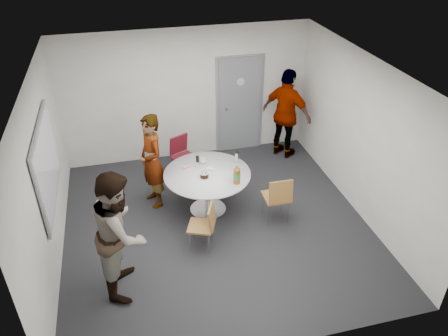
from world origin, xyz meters
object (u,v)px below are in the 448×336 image
object	(u,v)px
person_main	(152,161)
person_left	(120,232)
whiteboard	(47,164)
table	(209,178)
chair_near_right	(278,196)
door	(240,105)
chair_near_left	(205,223)
person_right	(287,114)
chair_far	(182,153)

from	to	relation	value
person_main	person_left	distance (m)	1.96
whiteboard	table	size ratio (longest dim) A/B	1.29
chair_near_right	door	bearing A→B (deg)	89.01
chair_near_left	person_left	distance (m)	1.41
whiteboard	chair_near_left	xyz separation A→B (m)	(2.18, -0.70, -0.97)
person_main	door	bearing A→B (deg)	111.22
chair_near_left	person_right	world-z (taller)	person_right
table	chair_far	distance (m)	1.26
door	person_main	size ratio (longest dim) A/B	1.23
table	person_main	xyz separation A→B (m)	(-0.91, 0.47, 0.20)
door	chair_near_left	size ratio (longest dim) A/B	2.68
person_right	chair_near_left	bearing A→B (deg)	100.22
table	person_right	bearing A→B (deg)	37.78
whiteboard	person_right	size ratio (longest dim) A/B	1.00
chair_near_right	chair_far	xyz separation A→B (m)	(-1.30, 1.82, -0.01)
person_main	person_right	bearing A→B (deg)	93.27
person_left	person_right	bearing A→B (deg)	-40.93
whiteboard	chair_near_right	bearing A→B (deg)	-6.01
chair_near_left	chair_far	distance (m)	2.15
table	person_main	world-z (taller)	person_main
whiteboard	person_right	bearing A→B (deg)	21.64
door	chair_near_left	bearing A→B (deg)	-114.94
whiteboard	chair_near_left	size ratio (longest dim) A/B	2.40
chair_near_right	chair_far	distance (m)	2.24
whiteboard	table	world-z (taller)	whiteboard
table	person_main	size ratio (longest dim) A/B	0.85
door	chair_near_left	xyz separation A→B (m)	(-1.38, -2.98, -0.55)
door	table	distance (m)	2.37
person_left	person_right	world-z (taller)	person_right
chair_near_left	person_main	size ratio (longest dim) A/B	0.46
table	chair_near_right	xyz separation A→B (m)	(1.04, -0.59, -0.13)
door	table	xyz separation A→B (m)	(-1.12, -2.06, -0.36)
door	table	bearing A→B (deg)	-118.52
whiteboard	person_right	distance (m)	4.77
door	person_right	xyz separation A→B (m)	(0.85, -0.53, -0.08)
whiteboard	person_left	bearing A→B (deg)	-51.40
person_main	whiteboard	bearing A→B (deg)	-82.42
person_left	door	bearing A→B (deg)	-28.22
chair_near_right	table	bearing A→B (deg)	151.09
chair_near_right	person_right	size ratio (longest dim) A/B	0.46
whiteboard	person_main	xyz separation A→B (m)	(1.54, 0.70, -0.59)
chair_near_right	whiteboard	bearing A→B (deg)	174.74
chair_near_right	chair_far	size ratio (longest dim) A/B	1.02
door	whiteboard	world-z (taller)	door
chair_far	person_right	world-z (taller)	person_right
door	person_right	distance (m)	1.01
person_main	person_right	xyz separation A→B (m)	(2.87, 1.05, 0.09)
door	person_left	size ratio (longest dim) A/B	1.13
whiteboard	chair_far	bearing A→B (deg)	33.72
chair_far	person_left	distance (m)	2.93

